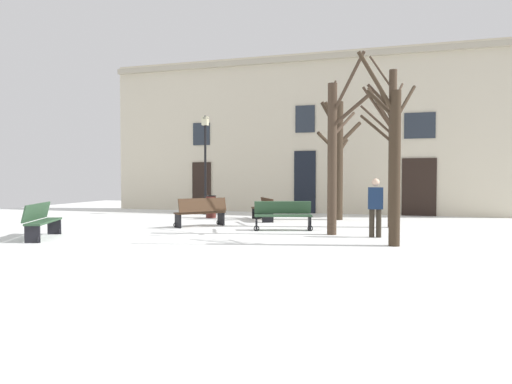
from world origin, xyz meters
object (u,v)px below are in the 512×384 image
at_px(tree_center, 391,141).
at_px(bench_back_to_back_right, 42,220).
at_px(tree_near_facade, 393,157).
at_px(litter_bin, 211,207).
at_px(person_strolling, 375,205).
at_px(tree_foreground, 334,151).
at_px(tree_left_of_center, 338,156).
at_px(bench_back_to_back_left, 201,212).
at_px(bench_near_center_tree, 283,215).
at_px(streetlamp, 205,154).
at_px(bench_near_lamp, 264,209).

xyz_separation_m(tree_center, bench_back_to_back_right, (-8.70, -5.45, -2.26)).
xyz_separation_m(tree_near_facade, tree_center, (-0.15, 4.05, 0.65)).
bearing_deg(tree_near_facade, litter_bin, 141.56).
height_order(litter_bin, person_strolling, person_strolling).
bearing_deg(bench_back_to_back_right, tree_foreground, -90.92).
distance_m(tree_left_of_center, bench_back_to_back_left, 5.74).
bearing_deg(bench_back_to_back_left, tree_left_of_center, 174.19).
distance_m(tree_foreground, person_strolling, 1.87).
xyz_separation_m(litter_bin, bench_back_to_back_right, (-1.93, -6.89, 0.04)).
bearing_deg(bench_back_to_back_right, person_strolling, -95.33).
relative_size(tree_left_of_center, bench_near_center_tree, 2.48).
relative_size(streetlamp, bench_back_to_back_right, 2.22).
bearing_deg(bench_back_to_back_left, bench_near_center_tree, 126.32).
xyz_separation_m(tree_foreground, person_strolling, (1.14, -0.25, -1.46)).
bearing_deg(tree_center, person_strolling, -96.85).
bearing_deg(bench_near_lamp, tree_left_of_center, 83.85).
relative_size(streetlamp, person_strolling, 2.66).
bearing_deg(person_strolling, bench_back_to_back_left, -18.46).
distance_m(bench_back_to_back_left, bench_near_lamp, 2.93).
xyz_separation_m(streetlamp, bench_near_center_tree, (4.57, -4.71, -2.09)).
relative_size(tree_foreground, person_strolling, 3.12).
bearing_deg(tree_near_facade, tree_left_of_center, 108.74).
bearing_deg(litter_bin, bench_back_to_back_right, -105.66).
xyz_separation_m(tree_center, bench_near_center_tree, (-3.07, -1.79, -2.29)).
xyz_separation_m(bench_near_lamp, person_strolling, (4.17, -3.64, 0.43)).
relative_size(tree_near_facade, tree_center, 0.84).
bearing_deg(tree_near_facade, streetlamp, 138.16).
bearing_deg(litter_bin, bench_near_lamp, -10.94).
height_order(litter_bin, bench_back_to_back_right, bench_back_to_back_right).
relative_size(tree_foreground, tree_near_facade, 1.08).
bearing_deg(tree_near_facade, bench_near_center_tree, 144.89).
xyz_separation_m(tree_center, bench_near_lamp, (-4.49, 1.00, -2.31)).
relative_size(tree_left_of_center, streetlamp, 1.06).
bearing_deg(tree_foreground, bench_back_to_back_right, -157.07).
xyz_separation_m(litter_bin, person_strolling, (6.45, -4.08, 0.42)).
height_order(tree_left_of_center, litter_bin, tree_left_of_center).
bearing_deg(bench_back_to_back_right, bench_near_lamp, -56.98).
xyz_separation_m(tree_left_of_center, person_strolling, (1.64, -4.80, -1.52)).
height_order(bench_near_lamp, bench_near_center_tree, bench_near_center_tree).
relative_size(tree_near_facade, litter_bin, 5.19).
bearing_deg(bench_back_to_back_left, person_strolling, 119.55).
distance_m(litter_bin, bench_near_center_tree, 4.91).
bearing_deg(bench_near_lamp, person_strolling, 18.26).
distance_m(tree_center, bench_back_to_back_left, 6.47).
relative_size(litter_bin, bench_back_to_back_left, 0.55).
height_order(tree_near_facade, bench_back_to_back_left, tree_near_facade).
relative_size(tree_left_of_center, bench_back_to_back_right, 2.36).
xyz_separation_m(bench_back_to_back_right, person_strolling, (8.38, 2.81, 0.38)).
xyz_separation_m(tree_near_facade, person_strolling, (-0.47, 1.41, -1.23)).
relative_size(streetlamp, bench_near_lamp, 2.45).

